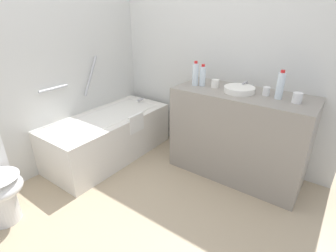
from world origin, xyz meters
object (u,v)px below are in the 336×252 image
object	(u,v)px
drinking_glass_1	(215,84)
drinking_glass_0	(297,98)
water_bottle_1	(280,86)
bathtub	(109,135)
water_bottle_2	(203,76)
sink_faucet	(246,85)
water_bottle_0	(195,74)
sink_basin	(239,90)
drinking_glass_2	(266,91)

from	to	relation	value
drinking_glass_1	drinking_glass_0	bearing A→B (deg)	-91.71
water_bottle_1	bathtub	bearing A→B (deg)	107.88
bathtub	water_bottle_2	distance (m)	1.25
water_bottle_2	sink_faucet	bearing A→B (deg)	-66.08
water_bottle_1	drinking_glass_1	world-z (taller)	water_bottle_1
sink_faucet	water_bottle_0	world-z (taller)	water_bottle_0
bathtub	sink_faucet	world-z (taller)	bathtub
sink_basin	water_bottle_2	distance (m)	0.39
water_bottle_2	drinking_glass_2	world-z (taller)	water_bottle_2
sink_faucet	drinking_glass_2	size ratio (longest dim) A/B	1.98
drinking_glass_0	water_bottle_0	bearing A→B (deg)	91.60
sink_basin	drinking_glass_1	xyz separation A→B (m)	(0.01, 0.25, 0.01)
drinking_glass_1	bathtub	bearing A→B (deg)	116.82
sink_faucet	water_bottle_2	size ratio (longest dim) A/B	0.71
sink_faucet	water_bottle_1	size ratio (longest dim) A/B	0.62
sink_basin	water_bottle_2	size ratio (longest dim) A/B	1.32
water_bottle_0	water_bottle_2	size ratio (longest dim) A/B	1.13
drinking_glass_2	drinking_glass_0	bearing A→B (deg)	-102.35
water_bottle_2	drinking_glass_1	world-z (taller)	water_bottle_2
sink_basin	drinking_glass_0	bearing A→B (deg)	-91.01
drinking_glass_1	drinking_glass_2	xyz separation A→B (m)	(0.04, -0.48, -0.00)
bathtub	drinking_glass_0	bearing A→B (deg)	-74.35
drinking_glass_0	drinking_glass_1	world-z (taller)	drinking_glass_0
drinking_glass_0	water_bottle_2	bearing A→B (deg)	89.60
drinking_glass_1	sink_faucet	bearing A→B (deg)	-58.48
sink_faucet	water_bottle_1	distance (m)	0.39
water_bottle_0	water_bottle_1	size ratio (longest dim) A/B	0.98
bathtub	drinking_glass_0	size ratio (longest dim) A/B	16.78
sink_basin	bathtub	bearing A→B (deg)	111.56
drinking_glass_1	drinking_glass_2	distance (m)	0.49
drinking_glass_1	sink_basin	bearing A→B (deg)	-93.08
sink_faucet	drinking_glass_2	distance (m)	0.26
sink_basin	drinking_glass_0	world-z (taller)	drinking_glass_0
bathtub	sink_basin	xyz separation A→B (m)	(0.51, -1.29, 0.64)
water_bottle_0	bathtub	bearing A→B (deg)	119.58
sink_basin	sink_faucet	bearing A→B (deg)	0.00
sink_faucet	drinking_glass_0	distance (m)	0.53
bathtub	sink_faucet	bearing A→B (deg)	-62.21
water_bottle_0	sink_basin	bearing A→B (deg)	-85.55
bathtub	water_bottle_1	world-z (taller)	water_bottle_1
water_bottle_0	sink_faucet	bearing A→B (deg)	-65.67
drinking_glass_0	drinking_glass_2	bearing A→B (deg)	77.65
sink_basin	sink_faucet	xyz separation A→B (m)	(0.17, 0.00, 0.01)
sink_basin	drinking_glass_1	size ratio (longest dim) A/B	3.60
bathtub	drinking_glass_1	size ratio (longest dim) A/B	18.39
water_bottle_2	drinking_glass_1	size ratio (longest dim) A/B	2.73
water_bottle_2	drinking_glass_0	distance (m)	0.89
drinking_glass_0	drinking_glass_2	distance (m)	0.27
drinking_glass_2	sink_basin	bearing A→B (deg)	102.10
water_bottle_0	drinking_glass_1	distance (m)	0.22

